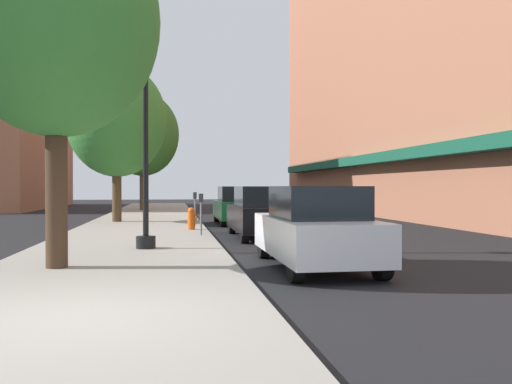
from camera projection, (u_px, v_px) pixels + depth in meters
The scene contains 13 objects.
ground_plane at pixel (234, 222), 24.70m from camera, with size 90.00×90.00×0.00m, color black.
sidewalk_slab at pixel (147, 221), 25.05m from camera, with size 4.80×50.00×0.12m, color gray.
building_far_background at pixel (11, 99), 41.00m from camera, with size 6.80×18.00×16.80m.
lamppost at pixel (146, 124), 13.22m from camera, with size 0.48×0.48×5.90m.
fire_hydrant at pixel (191, 218), 19.06m from camera, with size 0.33×0.26×0.79m.
parking_meter_near at pixel (195, 204), 21.12m from camera, with size 0.14×0.09×1.31m.
parking_meter_far at pixel (201, 209), 16.89m from camera, with size 0.14×0.09×1.31m.
tree_near at pixel (56, 20), 10.06m from camera, with size 3.88×3.88×6.93m.
tree_mid at pixel (143, 135), 35.00m from camera, with size 4.72×4.72×7.66m.
tree_far at pixel (117, 120), 23.36m from camera, with size 4.32×4.32×6.92m.
car_white at pixel (315, 228), 10.83m from camera, with size 1.80×4.30×1.66m.
car_black at pixel (262, 213), 17.20m from camera, with size 1.80×4.30×1.66m.
car_green at pixel (237, 206), 23.49m from camera, with size 1.80×4.30×1.66m.
Camera 1 is at (1.10, -6.53, 1.65)m, focal length 37.55 mm.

